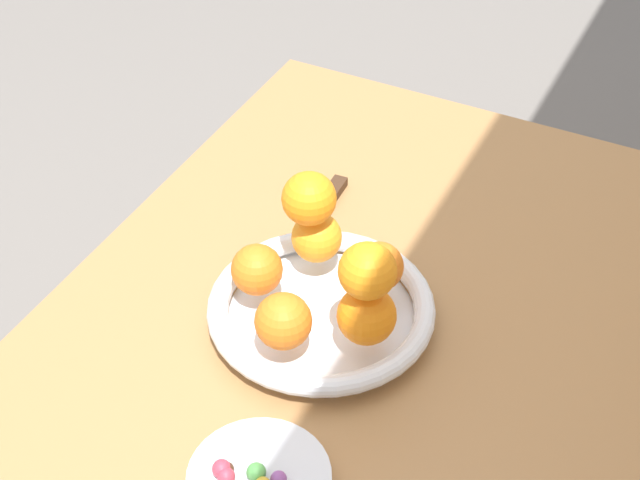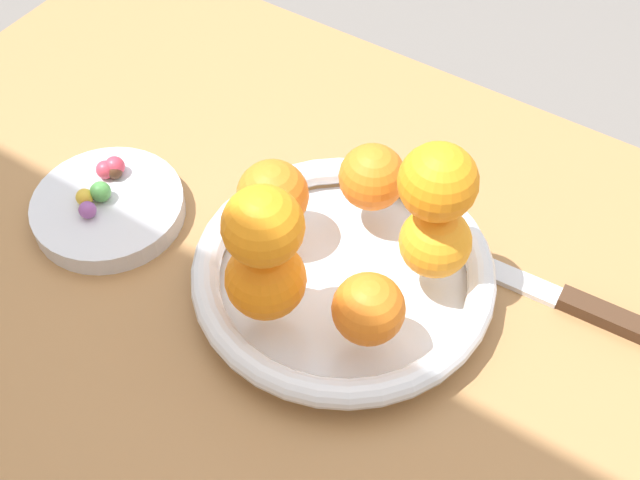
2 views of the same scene
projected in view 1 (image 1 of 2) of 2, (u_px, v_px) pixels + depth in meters
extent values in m
cube|color=#9E7042|center=(354.00, 352.00, 1.18)|extent=(1.10, 0.76, 0.04)
cylinder|color=#9E7042|center=(307.00, 260.00, 1.87)|extent=(0.05, 0.05, 0.70)
cylinder|color=silver|center=(321.00, 319.00, 1.19)|extent=(0.23, 0.23, 0.01)
torus|color=silver|center=(321.00, 307.00, 1.18)|extent=(0.28, 0.28, 0.03)
cylinder|color=silver|center=(257.00, 480.00, 1.01)|extent=(0.15, 0.15, 0.02)
sphere|color=orange|center=(317.00, 237.00, 1.21)|extent=(0.06, 0.06, 0.06)
sphere|color=orange|center=(257.00, 270.00, 1.16)|extent=(0.06, 0.06, 0.06)
sphere|color=orange|center=(283.00, 321.00, 1.10)|extent=(0.07, 0.07, 0.07)
sphere|color=orange|center=(367.00, 315.00, 1.10)|extent=(0.07, 0.07, 0.07)
sphere|color=orange|center=(377.00, 266.00, 1.17)|extent=(0.06, 0.06, 0.06)
sphere|color=orange|center=(309.00, 199.00, 1.16)|extent=(0.07, 0.07, 0.07)
sphere|color=orange|center=(368.00, 271.00, 1.06)|extent=(0.07, 0.07, 0.07)
sphere|color=#472819|center=(227.00, 469.00, 1.00)|extent=(0.02, 0.02, 0.02)
sphere|color=#C6384C|center=(226.00, 476.00, 0.99)|extent=(0.02, 0.02, 0.02)
sphere|color=#8C4C99|center=(279.00, 479.00, 0.99)|extent=(0.02, 0.02, 0.02)
sphere|color=#4C9947|center=(257.00, 473.00, 0.99)|extent=(0.02, 0.02, 0.02)
sphere|color=#C6384C|center=(222.00, 469.00, 0.99)|extent=(0.02, 0.02, 0.02)
cube|color=#3F2819|center=(329.00, 197.00, 1.37)|extent=(0.09, 0.02, 0.01)
cube|color=silver|center=(290.00, 256.00, 1.29)|extent=(0.17, 0.03, 0.01)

